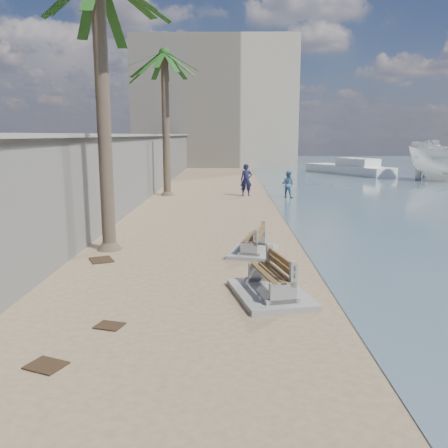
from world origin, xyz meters
name	(u,v)px	position (x,y,z in m)	size (l,w,h in m)	color
ground_plane	(256,416)	(0.00, 0.00, 0.00)	(140.00, 140.00, 0.00)	#93785A
seawall	(140,169)	(-5.20, 20.00, 1.75)	(0.45, 70.00, 3.50)	gray
wall_cap	(139,135)	(-5.20, 20.00, 3.55)	(0.80, 70.00, 0.12)	gray
end_building	(216,105)	(-2.00, 52.00, 7.00)	(18.00, 12.00, 14.00)	#B7AA93
bench_near	(271,279)	(0.57, 4.59, 0.40)	(1.96, 2.48, 0.92)	gray
bench_far	(253,242)	(0.38, 8.55, 0.35)	(1.72, 2.19, 0.81)	gray
palm_back	(164,55)	(-4.07, 22.59, 8.00)	(5.00, 5.00, 9.04)	brown
streetlight	(96,46)	(-5.10, 12.00, 6.64)	(0.28, 0.28, 5.12)	#2D2D33
person_a	(246,178)	(0.63, 22.34, 1.08)	(0.78, 0.53, 2.16)	#141639
person_b	(288,183)	(3.00, 21.60, 0.85)	(0.82, 0.64, 1.70)	teal
yacht_far	(349,170)	(10.58, 38.17, 0.35)	(9.05, 2.53, 1.50)	silver
debris_b	(46,366)	(-3.23, 1.29, 0.01)	(0.57, 0.46, 0.03)	#382616
debris_c	(101,260)	(-4.05, 7.65, 0.01)	(0.75, 0.60, 0.03)	#382616
debris_d	(109,326)	(-2.62, 2.87, 0.01)	(0.50, 0.40, 0.03)	#382616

